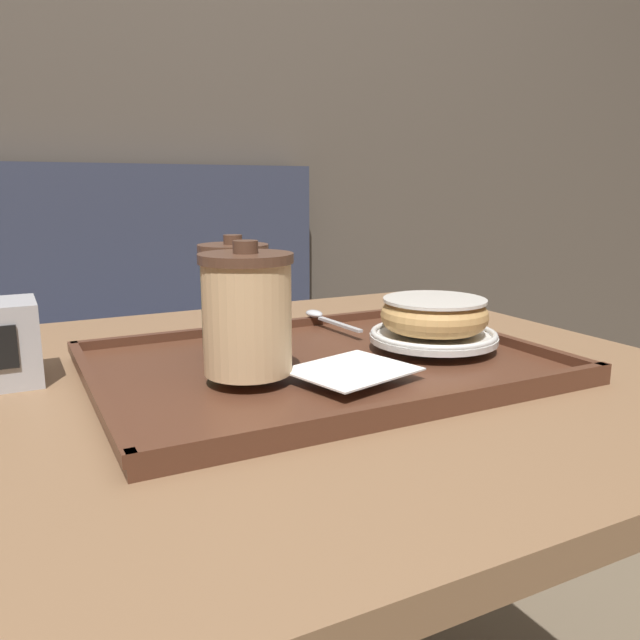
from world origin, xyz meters
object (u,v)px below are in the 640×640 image
Objects in this scene: coffee_cup_front at (247,313)px; donut_chocolate_glazed at (434,314)px; spoon at (321,317)px; coffee_cup_rear at (234,295)px.

coffee_cup_front is 0.27m from donut_chocolate_glazed.
spoon is (-0.07, 0.18, -0.03)m from donut_chocolate_glazed.
donut_chocolate_glazed is at bearing 4.64° from coffee_cup_front.
coffee_cup_front reaches higher than coffee_cup_rear.
donut_chocolate_glazed reaches higher than spoon.
coffee_cup_front is at bearing 131.93° from spoon.
coffee_cup_front is 0.12m from coffee_cup_rear.
donut_chocolate_glazed is at bearing -21.25° from coffee_cup_rear.
spoon is at bearing 46.66° from coffee_cup_front.
donut_chocolate_glazed is 0.20m from spoon.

